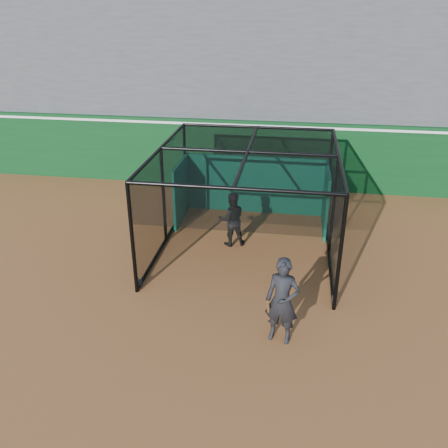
# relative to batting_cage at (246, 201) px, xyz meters

# --- Properties ---
(ground) EXTENTS (120.00, 120.00, 0.00)m
(ground) POSITION_rel_batting_cage_xyz_m (-1.14, -3.51, -1.40)
(ground) COLOR brown
(ground) RESTS_ON ground
(outfield_wall) EXTENTS (50.00, 0.50, 2.50)m
(outfield_wall) POSITION_rel_batting_cage_xyz_m (-1.14, 4.99, -0.12)
(outfield_wall) COLOR #0A3A16
(outfield_wall) RESTS_ON ground
(grandstand) EXTENTS (50.00, 7.85, 8.95)m
(grandstand) POSITION_rel_batting_cage_xyz_m (-1.14, 8.76, 3.07)
(grandstand) COLOR #4C4C4F
(grandstand) RESTS_ON ground
(batting_cage) EXTENTS (4.77, 5.46, 2.81)m
(batting_cage) POSITION_rel_batting_cage_xyz_m (0.00, 0.00, 0.00)
(batting_cage) COLOR black
(batting_cage) RESTS_ON ground
(batter) EXTENTS (0.91, 0.80, 1.58)m
(batter) POSITION_rel_batting_cage_xyz_m (-0.42, 0.10, -0.61)
(batter) COLOR black
(batter) RESTS_ON ground
(on_deck_player) EXTENTS (0.77, 0.58, 1.89)m
(on_deck_player) POSITION_rel_batting_cage_xyz_m (1.17, -3.95, -0.46)
(on_deck_player) COLOR black
(on_deck_player) RESTS_ON ground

